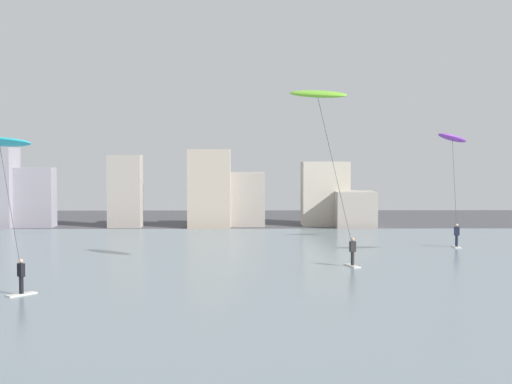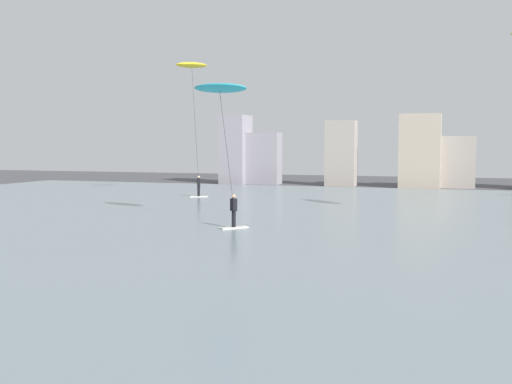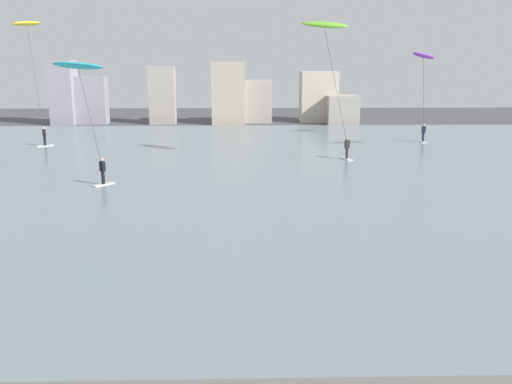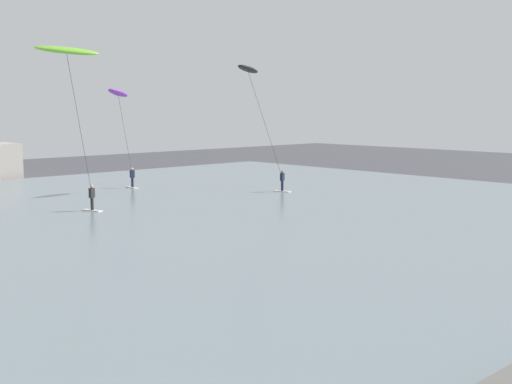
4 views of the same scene
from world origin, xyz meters
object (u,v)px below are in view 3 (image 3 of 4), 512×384
Objects in this scene: kitesurfer_yellow at (28,34)px; kitesurfer_cyan at (79,73)px; kitesurfer_purple at (424,67)px; kitesurfer_lime at (326,35)px.

kitesurfer_yellow reaches higher than kitesurfer_cyan.
kitesurfer_purple is (34.75, 2.23, -2.76)m from kitesurfer_yellow.
kitesurfer_yellow is 1.43× the size of kitesurfer_cyan.
kitesurfer_purple is (26.80, 16.04, 0.07)m from kitesurfer_cyan.
kitesurfer_purple is at bearing 47.58° from kitesurfer_lime.
kitesurfer_purple is at bearing 3.67° from kitesurfer_yellow.
kitesurfer_purple is 16.14m from kitesurfer_lime.
kitesurfer_yellow is at bearing 119.91° from kitesurfer_cyan.
kitesurfer_yellow reaches higher than kitesurfer_lime.
kitesurfer_lime is at bearing 14.87° from kitesurfer_cyan.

